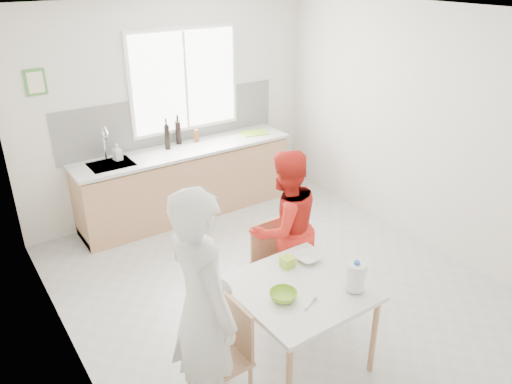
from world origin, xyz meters
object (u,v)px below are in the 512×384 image
Objects in this scene: person_white at (203,310)px; wine_bottle_b at (178,133)px; dining_table at (299,295)px; chair_far at (273,259)px; bowl_white at (308,258)px; person_red at (284,228)px; milk_jug at (356,276)px; chair_left at (226,351)px; bowl_green at (283,296)px; wine_bottle_a at (167,137)px.

wine_bottle_b is at bearing -24.27° from person_white.
chair_far is at bearing 67.43° from dining_table.
chair_far is 0.65m from bowl_white.
person_red is 6.30× the size of milk_jug.
milk_jug is at bearing -103.32° from person_white.
bowl_white is (0.98, 0.26, 0.32)m from chair_left.
chair_left reaches higher than chair_far.
bowl_white is at bearing -94.19° from wine_bottle_b.
chair_far is at bearing -94.15° from wine_bottle_b.
dining_table is 3.32× the size of wine_bottle_b.
dining_table is 4.68× the size of bowl_green.
wine_bottle_b is at bearing 80.79° from dining_table.
bowl_white is at bearing -90.17° from wine_bottle_a.
bowl_green reaches higher than dining_table.
bowl_green is (-0.54, -0.87, 0.34)m from chair_far.
wine_bottle_b reaches higher than chair_far.
chair_left is at bearing 34.31° from person_red.
dining_table is 1.21× the size of chair_far.
chair_far reaches higher than dining_table.
milk_jug is at bearing -22.97° from bowl_green.
chair_left is 0.59m from bowl_green.
person_white is at bearing -90.00° from chair_left.
chair_left is at bearing -108.07° from wine_bottle_a.
chair_left is 3.94× the size of bowl_white.
chair_left is 1.42m from person_red.
person_red is (1.13, 0.79, 0.32)m from chair_left.
chair_far is 0.53× the size of person_red.
chair_far is 2.40m from wine_bottle_b.
person_red is at bearing 52.45° from bowl_green.
person_white is 3.43m from wine_bottle_b.
chair_left is 1.03× the size of chair_far.
wine_bottle_b is at bearing 85.81° from bowl_white.
bowl_green is (0.49, -0.04, 0.33)m from chair_left.
person_red is 4.87× the size of wine_bottle_a.
person_white reaches higher than chair_left.
wine_bottle_a reaches higher than chair_left.
chair_left is 3.41× the size of milk_jug.
dining_table is 0.64× the size of person_red.
bowl_white is (0.50, 0.31, -0.01)m from bowl_green.
chair_far is (0.34, 0.82, -0.23)m from dining_table.
dining_table is at bearing -139.45° from bowl_white.
chair_left reaches higher than bowl_green.
bowl_white is at bearing 40.55° from dining_table.
person_white is 1.53m from person_red.
person_white is at bearing -167.08° from bowl_white.
chair_left is at bearing -90.00° from person_white.
bowl_white is at bearing 104.23° from chair_left.
bowl_green is at bearing -148.29° from bowl_white.
chair_left is 1.07m from bowl_white.
milk_jug is (-0.12, -1.06, 0.11)m from person_red.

